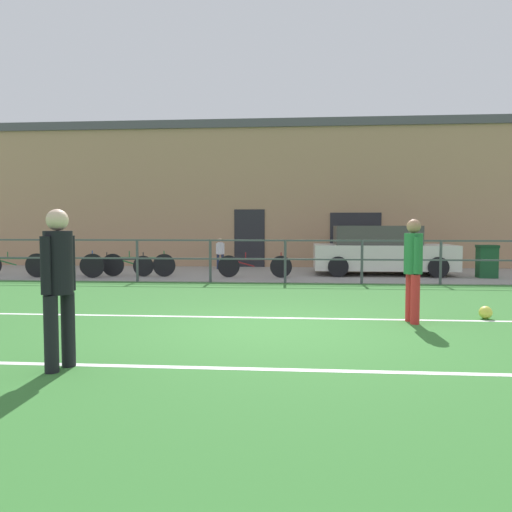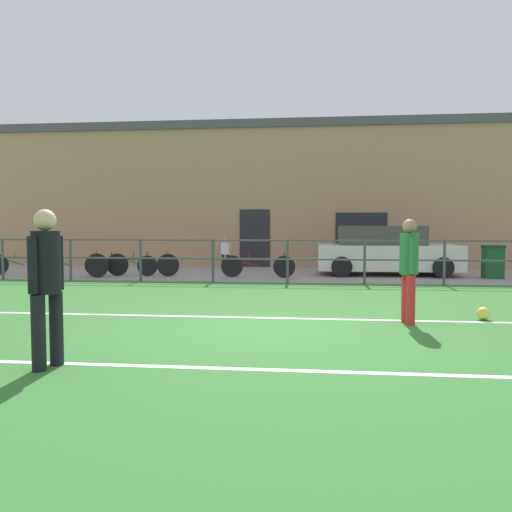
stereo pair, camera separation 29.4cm
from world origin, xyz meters
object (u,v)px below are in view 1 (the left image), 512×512
Objects in this scene: player_goalkeeper at (59,279)px; bicycle_parked_2 at (138,265)px; parked_car_red at (381,251)px; bicycle_parked_0 at (64,265)px; trash_bin_0 at (487,261)px; spectator_child at (220,252)px; bicycle_parked_1 at (255,266)px; bicycle_parked_3 at (116,265)px; player_striker at (413,264)px; bicycle_parked_4 at (17,265)px; soccer_ball_spare at (486,312)px.

bicycle_parked_2 is at bearing -150.89° from player_goalkeeper.
bicycle_parked_0 is (-9.25, -1.75, -0.35)m from parked_car_red.
bicycle_parked_2 is 10.11m from trash_bin_0.
bicycle_parked_1 is at bearing 113.10° from spectator_child.
player_goalkeeper reaches higher than bicycle_parked_3.
bicycle_parked_0 is at bearing -131.70° from player_striker.
bicycle_parked_0 reaches higher than bicycle_parked_4.
bicycle_parked_0 is at bearing -165.84° from bicycle_parked_2.
parked_car_red is at bearing 10.73° from bicycle_parked_0.
bicycle_parked_0 is at bearing -138.83° from player_goalkeeper.
bicycle_parked_2 reaches higher than bicycle_parked_3.
spectator_child reaches higher than bicycle_parked_0.
trash_bin_0 reaches higher than bicycle_parked_1.
bicycle_parked_2 is (-7.23, -1.24, -0.36)m from parked_car_red.
bicycle_parked_3 is (-7.90, -1.24, -0.39)m from parked_car_red.
player_striker is 0.72× the size of bicycle_parked_3.
player_striker is at bearing -42.40° from bicycle_parked_3.
player_striker is (4.29, 2.98, -0.04)m from player_goalkeeper.
player_goalkeeper is 1.59× the size of spectator_child.
bicycle_parked_0 is 1.44m from bicycle_parked_3.
soccer_ball_spare is 7.01m from trash_bin_0.
bicycle_parked_2 is at bearing 0.00° from bicycle_parked_3.
bicycle_parked_3 is at bearing 180.00° from bicycle_parked_1.
spectator_child reaches higher than bicycle_parked_1.
bicycle_parked_2 is 1.01× the size of bicycle_parked_4.
bicycle_parked_2 is 0.67m from bicycle_parked_3.
soccer_ball_spare is at bearing -54.82° from bicycle_parked_1.
bicycle_parked_3 is 1.02× the size of bicycle_parked_4.
bicycle_parked_4 is at bearing -178.07° from trash_bin_0.
soccer_ball_spare is at bearing -109.55° from trash_bin_0.
soccer_ball_spare is 0.09× the size of bicycle_parked_0.
player_goalkeeper is 5.23m from player_striker.
bicycle_parked_4 is at bearing -131.90° from player_goalkeeper.
bicycle_parked_0 is 12.16m from trash_bin_0.
soccer_ball_spare is 0.22× the size of trash_bin_0.
trash_bin_0 is at bearing 146.43° from player_striker.
player_goalkeeper reaches higher than bicycle_parked_4.
trash_bin_0 is at bearing 159.88° from spectator_child.
bicycle_parked_3 is at bearing 20.69° from bicycle_parked_0.
bicycle_parked_1 is at bearing 0.00° from bicycle_parked_4.
player_striker is at bearing -161.59° from soccer_ball_spare.
player_striker is 0.75× the size of bicycle_parked_1.
bicycle_parked_2 is at bearing 180.00° from bicycle_parked_1.
parked_car_red is 11.06m from bicycle_parked_4.
player_goalkeeper is 11.25m from bicycle_parked_4.
player_striker is 12.18m from bicycle_parked_4.
bicycle_parked_0 is 1.09× the size of bicycle_parked_1.
bicycle_parked_1 is at bearing -161.35° from player_striker.
bicycle_parked_1 is 0.96× the size of bicycle_parked_3.
soccer_ball_spare is at bearing -28.01° from bicycle_parked_4.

